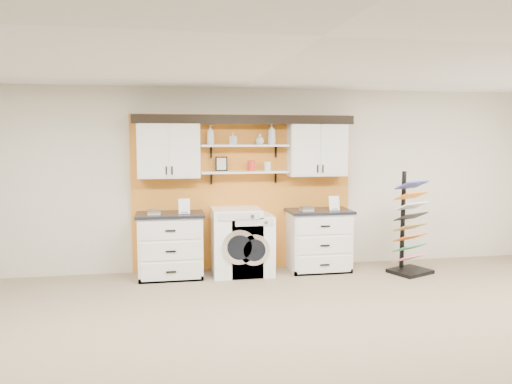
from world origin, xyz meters
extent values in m
plane|color=white|center=(0.00, 0.00, 2.80)|extent=(10.00, 10.00, 0.00)
plane|color=beige|center=(0.00, 4.00, 1.40)|extent=(10.00, 0.00, 10.00)
cube|color=orange|center=(0.00, 3.96, 1.20)|extent=(3.40, 0.07, 2.40)
cube|color=white|center=(-1.13, 3.80, 1.88)|extent=(0.90, 0.34, 0.84)
cube|color=white|center=(-1.35, 3.62, 1.88)|extent=(0.42, 0.01, 0.78)
cube|color=white|center=(-0.91, 3.62, 1.88)|extent=(0.42, 0.01, 0.78)
cube|color=white|center=(1.13, 3.80, 1.88)|extent=(0.90, 0.34, 0.84)
cube|color=white|center=(0.91, 3.62, 1.88)|extent=(0.42, 0.01, 0.78)
cube|color=white|center=(1.35, 3.62, 1.88)|extent=(0.42, 0.01, 0.78)
cube|color=white|center=(0.00, 3.80, 1.53)|extent=(1.32, 0.28, 0.03)
cube|color=white|center=(0.00, 3.80, 1.93)|extent=(1.32, 0.28, 0.03)
cube|color=black|center=(0.00, 3.82, 2.33)|extent=(3.30, 0.40, 0.10)
cube|color=black|center=(0.00, 3.63, 2.27)|extent=(3.30, 0.04, 0.04)
cube|color=black|center=(-0.35, 3.85, 1.66)|extent=(0.18, 0.02, 0.22)
cube|color=beige|center=(-0.35, 3.84, 1.66)|extent=(0.14, 0.01, 0.18)
cylinder|color=red|center=(0.10, 3.80, 1.62)|extent=(0.11, 0.11, 0.16)
cylinder|color=silver|center=(0.35, 3.80, 1.61)|extent=(0.10, 0.10, 0.14)
cube|color=white|center=(-1.13, 3.65, 0.46)|extent=(0.92, 0.60, 0.92)
cube|color=black|center=(-1.13, 3.38, 0.04)|extent=(0.92, 0.06, 0.07)
cube|color=black|center=(-1.13, 3.65, 0.94)|extent=(0.98, 0.66, 0.04)
cube|color=white|center=(-1.13, 3.34, 0.75)|extent=(0.83, 0.02, 0.25)
cube|color=white|center=(-1.13, 3.34, 0.46)|extent=(0.83, 0.02, 0.25)
cube|color=white|center=(-1.13, 3.34, 0.16)|extent=(0.83, 0.02, 0.25)
cube|color=white|center=(1.13, 3.65, 0.45)|extent=(0.91, 0.60, 0.91)
cube|color=black|center=(1.13, 3.38, 0.04)|extent=(0.91, 0.06, 0.07)
cube|color=black|center=(1.13, 3.65, 0.93)|extent=(0.97, 0.66, 0.04)
cube|color=white|center=(1.13, 3.34, 0.75)|extent=(0.83, 0.02, 0.25)
cube|color=white|center=(1.13, 3.34, 0.45)|extent=(0.83, 0.02, 0.25)
cube|color=white|center=(1.13, 3.34, 0.16)|extent=(0.83, 0.02, 0.25)
cube|color=white|center=(-0.16, 3.65, 0.50)|extent=(0.72, 0.66, 1.00)
cube|color=silver|center=(-0.16, 3.31, 0.93)|extent=(0.61, 0.02, 0.11)
cylinder|color=silver|center=(-0.16, 3.31, 0.48)|extent=(0.51, 0.05, 0.51)
cylinder|color=black|center=(-0.16, 3.29, 0.48)|extent=(0.36, 0.03, 0.36)
cube|color=white|center=(0.06, 3.65, 0.45)|extent=(0.64, 0.66, 0.90)
cube|color=silver|center=(0.06, 3.31, 0.83)|extent=(0.55, 0.02, 0.09)
cylinder|color=silver|center=(0.06, 3.31, 0.44)|extent=(0.46, 0.05, 0.46)
cylinder|color=black|center=(0.06, 3.29, 0.44)|extent=(0.32, 0.03, 0.32)
cube|color=black|center=(2.45, 3.22, 0.03)|extent=(0.70, 0.65, 0.06)
cube|color=black|center=(2.38, 3.38, 0.79)|extent=(0.06, 0.06, 1.50)
cube|color=#EF6A84|center=(2.44, 3.24, 0.23)|extent=(0.53, 0.43, 0.14)
cube|color=#278F4A|center=(2.44, 3.24, 0.39)|extent=(0.53, 0.43, 0.14)
cube|color=orange|center=(2.44, 3.24, 0.55)|extent=(0.53, 0.43, 0.14)
cube|color=olive|center=(2.44, 3.24, 0.71)|extent=(0.53, 0.43, 0.14)
cube|color=black|center=(2.44, 3.24, 0.87)|extent=(0.53, 0.43, 0.14)
cube|color=white|center=(2.44, 3.24, 1.03)|extent=(0.53, 0.43, 0.14)
cube|color=orange|center=(2.44, 3.24, 1.19)|extent=(0.53, 0.43, 0.14)
cube|color=#353FBA|center=(2.44, 3.24, 1.35)|extent=(0.53, 0.43, 0.14)
imported|color=silver|center=(-0.52, 3.80, 2.09)|extent=(0.15, 0.15, 0.29)
imported|color=silver|center=(-0.18, 3.80, 2.04)|extent=(0.12, 0.12, 0.18)
imported|color=silver|center=(0.23, 3.80, 2.03)|extent=(0.15, 0.15, 0.16)
imported|color=silver|center=(0.41, 3.80, 2.10)|extent=(0.14, 0.14, 0.32)
camera|label=1|loc=(-1.16, -3.64, 2.06)|focal=35.00mm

